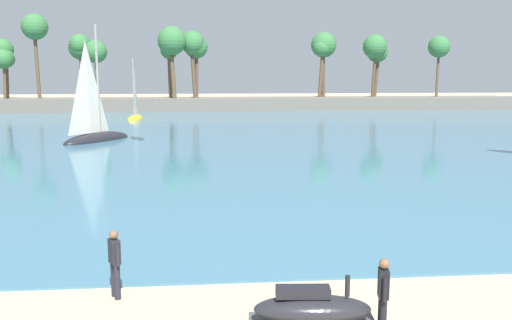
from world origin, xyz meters
TOP-DOWN VIEW (x-y plane):
  - sea at (0.00, 60.48)m, footprint 220.00×102.10m
  - palm_headland at (-1.24, 71.63)m, footprint 81.99×6.38m
  - watercraft_on_trailer at (-0.08, 6.56)m, footprint 2.67×1.27m
  - person_rigging_by_gear at (1.33, 6.36)m, footprint 0.26×0.54m
  - person_at_waterline at (-4.37, 8.83)m, footprint 0.34×0.49m
  - sailboat_near_shore at (-10.18, 57.98)m, footprint 1.72×5.06m
  - sailboat_mid_bay at (-10.73, 38.80)m, footprint 5.28×6.50m

SIDE VIEW (x-z plane):
  - sea at x=0.00m, z-range 0.00..0.06m
  - watercraft_on_trailer at x=-0.08m, z-range -0.12..1.16m
  - sailboat_near_shore at x=-10.18m, z-range -2.91..4.34m
  - person_rigging_by_gear at x=1.33m, z-range 0.06..1.73m
  - person_at_waterline at x=-4.37m, z-range 0.06..1.73m
  - sailboat_mid_bay at x=-10.73m, z-range -3.82..5.64m
  - palm_headland at x=-1.24m, z-range -2.80..10.07m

